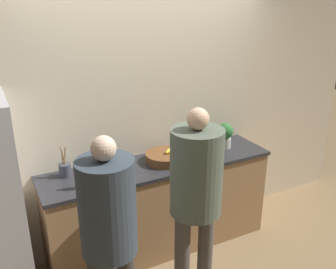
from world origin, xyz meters
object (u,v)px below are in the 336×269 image
person_center (196,186)px  bottle_dark (81,179)px  fruit_bowl (165,157)px  bottle_clear (213,145)px  potted_plant (225,134)px  utensil_crock (65,169)px  bottle_green (105,157)px  person_left (109,225)px  cup_blue (198,143)px

person_center → bottle_dark: (-0.77, 0.54, -0.01)m
fruit_bowl → bottle_dark: bottle_dark is taller
bottle_clear → potted_plant: 0.21m
bottle_dark → potted_plant: 1.55m
person_center → bottle_dark: person_center is taller
potted_plant → person_center: bearing=-137.4°
fruit_bowl → utensil_crock: (-0.92, 0.13, 0.02)m
fruit_bowl → bottle_clear: (0.50, -0.06, 0.05)m
utensil_crock → bottle_dark: size_ratio=1.34×
fruit_bowl → bottle_clear: bottle_clear is taller
utensil_crock → bottle_green: size_ratio=1.09×
person_center → utensil_crock: bearing=135.5°
fruit_bowl → bottle_clear: size_ratio=1.64×
person_left → utensil_crock: person_left is taller
person_left → bottle_green: size_ratio=6.48×
cup_blue → fruit_bowl: bearing=-160.0°
bottle_green → utensil_crock: bearing=-176.7°
person_center → bottle_clear: 0.86m
person_left → bottle_clear: size_ratio=7.04×
fruit_bowl → utensil_crock: utensil_crock is taller
person_center → potted_plant: 1.05m
bottle_dark → bottle_green: (0.30, 0.30, 0.02)m
bottle_dark → cup_blue: size_ratio=2.21×
potted_plant → cup_blue: bearing=146.9°
bottle_clear → cup_blue: bottle_clear is taller
person_center → bottle_clear: bearing=47.2°
person_left → utensil_crock: bearing=94.5°
fruit_bowl → potted_plant: size_ratio=1.44×
utensil_crock → person_center: bearing=-44.5°
fruit_bowl → bottle_green: 0.57m
person_left → cup_blue: 1.64m
fruit_bowl → bottle_dark: bearing=-170.0°
person_center → potted_plant: size_ratio=6.34×
person_center → fruit_bowl: bearing=83.2°
bottle_clear → person_left: bearing=-150.6°
person_center → cup_blue: bearing=57.5°
bottle_dark → cup_blue: (1.31, 0.32, -0.04)m
person_center → cup_blue: (0.55, 0.86, -0.05)m
person_left → bottle_clear: 1.54m
cup_blue → utensil_crock: bearing=-178.3°
bottle_green → potted_plant: 1.24m
person_left → cup_blue: bearing=37.0°
fruit_bowl → bottle_dark: size_ratio=1.86×
bottle_dark → bottle_clear: (1.35, 0.09, 0.01)m
person_left → utensil_crock: size_ratio=5.93×
bottle_dark → cup_blue: 1.35m
bottle_clear → bottle_green: bottle_green is taller
person_left → fruit_bowl: 1.17m
bottle_clear → bottle_dark: bearing=-176.2°
person_center → cup_blue: size_ratio=17.98×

